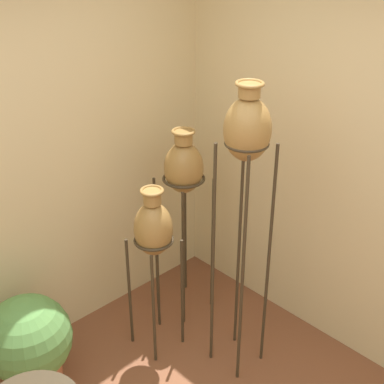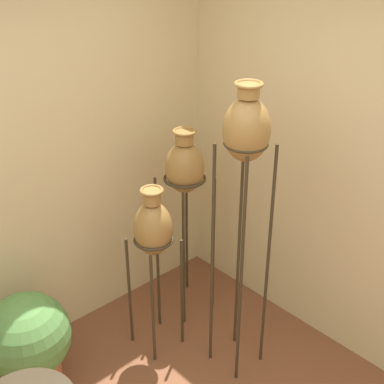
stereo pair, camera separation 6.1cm
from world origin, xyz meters
name	(u,v)px [view 1 (the left image)]	position (x,y,z in m)	size (l,w,h in m)	color
vase_stand_tall	(247,140)	(1.04, 0.61, 1.59)	(0.26, 0.26, 1.92)	#382D1E
vase_stand_medium	(184,171)	(1.18, 1.27, 1.13)	(0.31, 0.31, 1.43)	#382D1E
vase_stand_short	(153,231)	(0.76, 1.10, 0.91)	(0.27, 0.27, 1.21)	#382D1E
potted_plant	(29,344)	(-0.08, 1.31, 0.37)	(0.53, 0.53, 0.69)	#B26647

